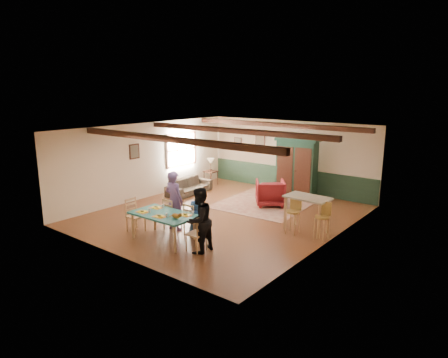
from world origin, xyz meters
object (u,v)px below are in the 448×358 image
Objects in this scene: person_man at (174,201)px; cat at (176,215)px; dining_chair_end_right at (196,233)px; dining_table at (164,227)px; person_woman at (199,220)px; table_lamp at (211,165)px; dining_chair_far_left at (173,214)px; dining_chair_far_right at (193,220)px; end_table at (211,178)px; bar_stool_left at (293,216)px; armchair at (270,193)px; counter_table at (307,214)px; sofa at (189,186)px; person_child at (195,218)px; armoire at (297,168)px; dining_chair_end_left at (136,215)px; bar_stool_right at (322,221)px.

cat is at bearing 136.55° from person_man.
dining_chair_end_right is 2.64× the size of cat.
person_woman is at bearing 0.60° from dining_table.
dining_chair_far_left is at bearing -61.09° from table_lamp.
end_table is (-3.41, 4.77, -0.17)m from dining_chair_far_right.
dining_chair_far_right is (0.38, 0.70, 0.10)m from dining_table.
bar_stool_left is (2.37, 2.51, 0.14)m from dining_table.
person_man is 1.74× the size of armchair.
counter_table reaches higher than dining_chair_far_right.
person_woman is at bearing -137.91° from sofa.
person_woman reaches higher than dining_chair_far_left.
person_woman is 1.64× the size of person_child.
dining_chair_far_left is at bearing 139.20° from cat.
person_man is 2.90× the size of end_table.
dining_chair_far_left is 0.96× the size of armchair.
armchair is (-0.21, -1.40, -0.64)m from armoire.
dining_chair_end_left is 1.59× the size of end_table.
dining_chair_far_left is at bearing 5.71° from person_child.
bar_stool_left is at bearing -147.29° from dining_chair_far_left.
dining_chair_end_right reaches higher than cat.
cat is 3.77m from bar_stool_right.
person_man is 1.67× the size of bar_stool_left.
table_lamp reaches higher than person_child.
cat is 4.56m from armchair.
dining_table is 0.80m from dining_chair_far_right.
end_table is (-3.41, 4.69, -0.20)m from person_child.
person_man is (-1.51, 0.76, 0.38)m from dining_chair_end_right.
person_woman reaches higher than dining_chair_end_left.
dining_chair_end_right is 0.55× the size of person_man.
sofa is at bearing 171.85° from bar_stool_right.
table_lamp reaches higher than dining_chair_far_right.
table_lamp is at bearing -54.56° from person_child.
dining_table is 3.45m from bar_stool_left.
person_woman reaches higher than dining_table.
table_lamp is at bearing 0.00° from end_table.
person_woman is 1.66× the size of armchair.
dining_table is at bearing -90.00° from dining_chair_end_right.
person_man reaches higher than counter_table.
dining_chair_far_right is 0.77× the size of counter_table.
armchair is at bearing -103.46° from person_man.
bar_stool_right is (3.56, 1.82, -0.34)m from person_man.
armchair is (1.56, 4.47, -0.02)m from dining_chair_end_left.
cat is 0.35× the size of bar_stool_left.
counter_table reaches higher than dining_table.
dining_chair_far_right is at bearing -139.50° from bar_stool_left.
cat is (0.53, -0.09, 0.45)m from dining_table.
armchair is at bearing -104.31° from armoire.
person_child is at bearing 64.04° from dining_table.
person_man is 5.39m from table_lamp.
dining_chair_end_right is at bearing 136.17° from dining_chair_far_right.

